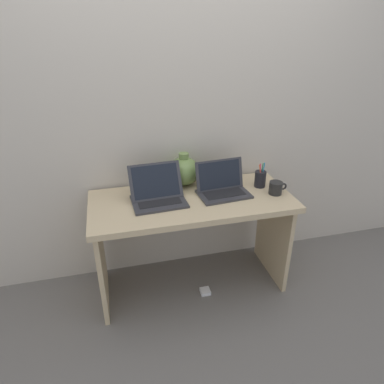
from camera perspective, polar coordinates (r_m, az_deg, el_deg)
ground_plane at (r=2.67m, az=0.00°, el=-15.04°), size 6.00×6.00×0.00m
back_wall at (r=2.39m, az=-2.01°, el=12.67°), size 4.40×0.04×2.40m
desk at (r=2.34m, az=0.00°, el=-4.68°), size 1.34×0.59×0.73m
laptop_left at (r=2.22m, az=-5.80°, el=-0.05°), size 0.36×0.28×0.23m
laptop_right at (r=2.32m, az=5.02°, el=1.15°), size 0.36×0.26×0.22m
green_vase at (r=2.42m, az=-1.36°, el=3.56°), size 0.22×0.22×0.24m
coffee_mug at (r=2.37m, az=13.87°, el=0.68°), size 0.13×0.09×0.09m
pen_cup at (r=2.45m, az=11.35°, el=2.19°), size 0.08×0.08×0.18m
power_brick at (r=2.59m, az=2.22°, el=-16.28°), size 0.07×0.07×0.03m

